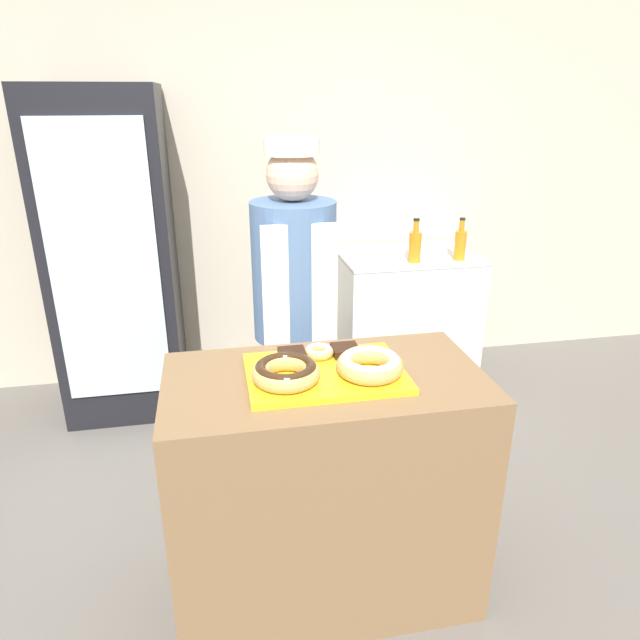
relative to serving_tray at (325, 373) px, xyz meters
The scene contains 14 objects.
ground_plane 0.98m from the serving_tray, ahead, with size 14.00×14.00×0.00m, color #66605B.
wall_back 2.16m from the serving_tray, 90.00° to the left, with size 8.00×0.06×2.70m.
display_counter 0.50m from the serving_tray, ahead, with size 1.16×0.63×0.97m.
serving_tray is the anchor object (origin of this frame).
donut_chocolate_glaze 0.17m from the serving_tray, 159.64° to the right, with size 0.24×0.24×0.07m.
donut_light_glaze 0.17m from the serving_tray, 20.36° to the right, with size 0.24×0.24×0.07m.
donut_mini_center 0.13m from the serving_tray, 90.00° to the left, with size 0.11×0.11×0.04m.
brownie_back_left 0.16m from the serving_tray, 130.12° to the left, with size 0.10×0.10×0.03m.
brownie_back_right 0.16m from the serving_tray, 49.88° to the left, with size 0.10×0.10×0.03m.
baker_person 0.68m from the serving_tray, 90.76° to the left, with size 0.38×0.38×1.75m.
beverage_fridge 1.98m from the serving_tray, 118.92° to the left, with size 0.71×0.68×1.97m.
chest_freezer 2.04m from the serving_tray, 62.15° to the left, with size 0.91×0.63×0.91m.
bottle_orange 1.96m from the serving_tray, 52.24° to the left, with size 0.07×0.07×0.27m.
bottle_orange_b 1.79m from the serving_tray, 60.05° to the left, with size 0.08×0.08×0.28m.
Camera 1 is at (-0.37, -1.80, 1.91)m, focal length 32.00 mm.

